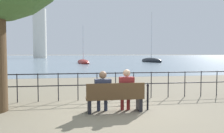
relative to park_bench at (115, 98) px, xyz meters
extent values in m
plane|color=#7A705B|center=(0.00, 0.06, -0.43)|extent=(1000.00, 1000.00, 0.00)
cube|color=slate|center=(0.00, 159.87, -0.43)|extent=(600.00, 300.00, 0.01)
cube|color=brown|center=(0.00, 0.06, -0.01)|extent=(1.75, 0.45, 0.05)
cube|color=brown|center=(0.00, -0.14, 0.24)|extent=(1.75, 0.04, 0.45)
cube|color=black|center=(-0.78, 0.06, -0.23)|extent=(0.10, 0.41, 0.40)
cube|color=black|center=(0.78, 0.06, -0.23)|extent=(0.10, 0.41, 0.40)
cylinder|color=#2D3347|center=(-0.48, 0.22, -0.21)|extent=(0.11, 0.11, 0.45)
cylinder|color=#2D3347|center=(-0.25, 0.22, -0.21)|extent=(0.11, 0.11, 0.45)
cube|color=#2D3347|center=(-0.37, 0.13, 0.07)|extent=(0.42, 0.26, 0.14)
cube|color=#2D3347|center=(-0.37, 0.04, 0.30)|extent=(0.49, 0.24, 0.56)
sphere|color=#846047|center=(-0.37, 0.04, 0.70)|extent=(0.23, 0.23, 0.23)
cylinder|color=maroon|center=(0.27, 0.22, -0.21)|extent=(0.11, 0.11, 0.45)
cylinder|color=maroon|center=(0.47, 0.22, -0.21)|extent=(0.11, 0.11, 0.45)
cube|color=maroon|center=(0.37, 0.13, 0.07)|extent=(0.37, 0.26, 0.14)
cube|color=maroon|center=(0.37, 0.04, 0.32)|extent=(0.44, 0.24, 0.61)
sphere|color=tan|center=(0.37, 0.04, 0.75)|extent=(0.22, 0.22, 0.22)
cylinder|color=black|center=(-3.27, 1.88, 0.09)|extent=(0.04, 0.04, 1.05)
cylinder|color=black|center=(-2.54, 1.88, 0.09)|extent=(0.04, 0.04, 1.05)
cylinder|color=black|center=(-1.81, 1.88, 0.09)|extent=(0.04, 0.04, 1.05)
cylinder|color=black|center=(-1.09, 1.88, 0.09)|extent=(0.04, 0.04, 1.05)
cylinder|color=black|center=(-0.36, 1.88, 0.09)|extent=(0.04, 0.04, 1.05)
cylinder|color=black|center=(0.36, 1.88, 0.09)|extent=(0.04, 0.04, 1.05)
cylinder|color=black|center=(1.09, 1.88, 0.09)|extent=(0.04, 0.04, 1.05)
cylinder|color=black|center=(1.81, 1.88, 0.09)|extent=(0.04, 0.04, 1.05)
cylinder|color=black|center=(2.54, 1.88, 0.09)|extent=(0.04, 0.04, 1.05)
cylinder|color=black|center=(3.27, 1.88, 0.09)|extent=(0.04, 0.04, 1.05)
cylinder|color=black|center=(3.99, 1.88, 0.09)|extent=(0.04, 0.04, 1.05)
cylinder|color=black|center=(4.72, 1.88, 0.09)|extent=(0.04, 0.04, 1.05)
cylinder|color=black|center=(0.00, 1.88, 0.59)|extent=(12.34, 0.04, 0.04)
cylinder|color=black|center=(0.00, 1.88, 0.15)|extent=(12.34, 0.04, 0.04)
cylinder|color=black|center=(1.06, 0.10, -0.05)|extent=(0.06, 0.06, 0.76)
cone|color=black|center=(1.06, 0.10, 0.38)|extent=(0.09, 0.09, 0.10)
ellipsoid|color=maroon|center=(0.29, 35.16, -0.21)|extent=(2.84, 8.25, 1.09)
cylinder|color=silver|center=(0.29, 35.16, 3.42)|extent=(0.14, 0.14, 6.61)
ellipsoid|color=black|center=(15.14, 39.04, -0.15)|extent=(3.57, 7.87, 1.39)
cylinder|color=silver|center=(15.14, 39.04, 5.28)|extent=(0.14, 0.14, 10.04)
cylinder|color=silver|center=(-16.31, 92.42, 10.19)|extent=(5.62, 5.62, 21.23)
cylinder|color=#2D2D33|center=(-16.31, 92.42, 22.10)|extent=(3.93, 3.93, 2.59)
cone|color=#4C1E19|center=(-16.31, 92.42, 24.43)|extent=(4.49, 4.49, 2.07)
camera|label=1|loc=(-1.17, -6.42, 1.33)|focal=35.00mm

